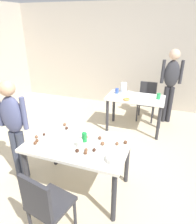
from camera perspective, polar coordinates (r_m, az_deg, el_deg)
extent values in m
plane|color=beige|center=(3.28, -5.19, -17.71)|extent=(6.40, 6.40, 0.00)
cube|color=#BCB2A3|center=(5.57, 8.50, 14.89)|extent=(6.40, 0.10, 2.60)
cube|color=silver|center=(2.68, -5.63, -8.79)|extent=(1.30, 0.81, 0.04)
cylinder|color=#2D2D33|center=(2.95, -19.15, -15.81)|extent=(0.06, 0.06, 0.71)
cylinder|color=#2D2D33|center=(2.52, 4.42, -22.58)|extent=(0.06, 0.06, 0.71)
cylinder|color=#2D2D33|center=(3.39, -12.07, -9.11)|extent=(0.06, 0.06, 0.71)
cylinder|color=#2D2D33|center=(3.02, 8.04, -13.41)|extent=(0.06, 0.06, 0.71)
cube|color=white|center=(4.26, 10.35, 3.89)|extent=(1.15, 0.62, 0.04)
cylinder|color=#2D2D33|center=(4.29, 2.58, -1.03)|extent=(0.06, 0.06, 0.71)
cylinder|color=#2D2D33|center=(4.14, 16.39, -3.06)|extent=(0.06, 0.06, 0.71)
cylinder|color=#2D2D33|center=(4.73, 4.38, 1.41)|extent=(0.06, 0.06, 0.71)
cylinder|color=#2D2D33|center=(4.59, 16.89, -0.34)|extent=(0.06, 0.06, 0.71)
cube|color=#2D2D33|center=(2.41, -12.85, -23.39)|extent=(0.47, 0.47, 0.04)
cube|color=#2D2D33|center=(2.17, -16.93, -21.99)|extent=(0.38, 0.11, 0.42)
cylinder|color=#2D2D33|center=(2.74, -12.58, -22.90)|extent=(0.04, 0.04, 0.41)
cylinder|color=#2D2D33|center=(2.58, -6.41, -26.16)|extent=(0.04, 0.04, 0.41)
cylinder|color=#2D2D33|center=(2.60, -18.26, -27.13)|extent=(0.04, 0.04, 0.41)
cube|color=#2D2D33|center=(4.90, 13.23, 2.60)|extent=(0.40, 0.40, 0.04)
cube|color=#2D2D33|center=(4.99, 13.73, 5.77)|extent=(0.38, 0.04, 0.42)
cylinder|color=#2D2D33|center=(4.82, 14.73, -0.86)|extent=(0.04, 0.04, 0.41)
cylinder|color=#2D2D33|center=(4.84, 10.75, -0.31)|extent=(0.04, 0.04, 0.41)
cylinder|color=#2D2D33|center=(5.13, 15.09, 0.68)|extent=(0.04, 0.04, 0.41)
cylinder|color=#2D2D33|center=(5.15, 11.35, 1.18)|extent=(0.04, 0.04, 0.41)
cylinder|color=#383D4C|center=(3.32, -21.69, -10.71)|extent=(0.11, 0.11, 0.75)
cylinder|color=#383D4C|center=(3.27, -20.10, -11.12)|extent=(0.11, 0.11, 0.75)
ellipsoid|color=#4C5175|center=(2.99, -22.72, -0.70)|extent=(0.33, 0.22, 0.53)
sphere|color=tan|center=(2.86, -23.91, 6.01)|extent=(0.20, 0.20, 0.20)
cylinder|color=#4C5175|center=(2.86, -19.83, -0.42)|extent=(0.08, 0.08, 0.45)
cylinder|color=#28282D|center=(4.95, 19.25, 1.91)|extent=(0.11, 0.11, 0.83)
cylinder|color=#28282D|center=(4.93, 18.00, 1.98)|extent=(0.11, 0.11, 0.83)
ellipsoid|color=#333338|center=(4.73, 19.77, 9.88)|extent=(0.36, 0.27, 0.59)
sphere|color=beige|center=(4.66, 20.49, 14.70)|extent=(0.22, 0.22, 0.22)
cylinder|color=#333338|center=(4.77, 22.10, 10.18)|extent=(0.08, 0.08, 0.50)
cylinder|color=#333338|center=(4.69, 17.55, 10.60)|extent=(0.08, 0.08, 0.50)
cylinder|color=white|center=(2.34, 4.65, -12.88)|extent=(0.19, 0.19, 0.06)
cylinder|color=#198438|center=(2.66, -3.80, -7.00)|extent=(0.07, 0.07, 0.12)
cube|color=silver|center=(2.81, -11.80, -7.06)|extent=(0.17, 0.02, 0.01)
cylinder|color=white|center=(2.57, -5.08, -8.63)|extent=(0.07, 0.07, 0.09)
sphere|color=brown|center=(2.77, -16.56, -7.58)|extent=(0.04, 0.04, 0.04)
sphere|color=#3D2319|center=(2.98, -8.69, -4.39)|extent=(0.04, 0.04, 0.04)
sphere|color=#3D2319|center=(2.49, -5.79, -10.57)|extent=(0.05, 0.05, 0.05)
sphere|color=brown|center=(2.61, 5.31, -8.68)|extent=(0.04, 0.04, 0.04)
sphere|color=brown|center=(2.65, 7.61, -8.28)|extent=(0.05, 0.05, 0.05)
sphere|color=#3D2319|center=(2.90, -14.73, -6.00)|extent=(0.04, 0.04, 0.04)
sphere|color=brown|center=(2.86, -16.71, -6.58)|extent=(0.04, 0.04, 0.04)
sphere|color=brown|center=(2.60, 1.30, -8.69)|extent=(0.05, 0.05, 0.05)
sphere|color=brown|center=(2.45, -3.48, -11.13)|extent=(0.04, 0.04, 0.04)
sphere|color=brown|center=(3.08, -9.22, -3.44)|extent=(0.05, 0.05, 0.05)
sphere|color=brown|center=(2.72, 0.52, -7.13)|extent=(0.05, 0.05, 0.05)
sphere|color=#3D2319|center=(2.49, -1.09, -10.44)|extent=(0.04, 0.04, 0.04)
sphere|color=brown|center=(2.73, -17.00, -8.18)|extent=(0.04, 0.04, 0.04)
sphere|color=brown|center=(2.74, -3.30, -6.93)|extent=(0.05, 0.05, 0.05)
sphere|color=brown|center=(2.50, -3.32, -10.37)|extent=(0.04, 0.04, 0.04)
cylinder|color=white|center=(4.44, 7.11, 6.68)|extent=(0.13, 0.13, 0.22)
cylinder|color=green|center=(4.22, 16.43, 4.21)|extent=(0.08, 0.08, 0.12)
cylinder|color=#3351B2|center=(4.40, 5.26, 5.84)|extent=(0.07, 0.07, 0.11)
torus|color=white|center=(4.23, 14.96, 3.87)|extent=(0.14, 0.14, 0.04)
torus|color=white|center=(4.46, 8.64, 5.45)|extent=(0.12, 0.12, 0.04)
torus|color=gold|center=(4.04, 7.90, 3.53)|extent=(0.13, 0.13, 0.04)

